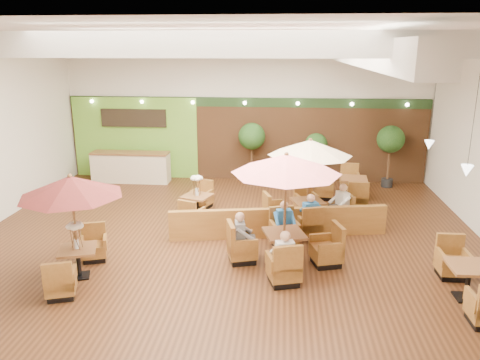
# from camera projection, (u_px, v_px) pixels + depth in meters

# --- Properties ---
(room) EXTENTS (14.04, 14.00, 5.52)m
(room) POSITION_uv_depth(u_px,v_px,m) (241.00, 101.00, 13.24)
(room) COLOR #381E0F
(room) RESTS_ON ground
(service_counter) EXTENTS (3.00, 0.75, 1.18)m
(service_counter) POSITION_uv_depth(u_px,v_px,m) (131.00, 167.00, 18.21)
(service_counter) COLOR beige
(service_counter) RESTS_ON ground
(booth_divider) EXTENTS (6.00, 1.26, 0.84)m
(booth_divider) POSITION_uv_depth(u_px,v_px,m) (279.00, 223.00, 12.94)
(booth_divider) COLOR brown
(booth_divider) RESTS_ON ground
(table_0) EXTENTS (2.27, 2.54, 2.47)m
(table_0) POSITION_uv_depth(u_px,v_px,m) (72.00, 200.00, 10.27)
(table_0) COLOR brown
(table_0) RESTS_ON ground
(table_1) EXTENTS (2.87, 2.87, 2.79)m
(table_1) POSITION_uv_depth(u_px,v_px,m) (286.00, 190.00, 10.95)
(table_1) COLOR brown
(table_1) RESTS_ON ground
(table_2) EXTENTS (2.71, 2.71, 2.62)m
(table_2) POSITION_uv_depth(u_px,v_px,m) (309.00, 166.00, 13.46)
(table_2) COLOR brown
(table_2) RESTS_ON ground
(table_3) EXTENTS (1.02, 2.53, 1.49)m
(table_3) POSITION_uv_depth(u_px,v_px,m) (197.00, 202.00, 14.44)
(table_3) COLOR brown
(table_3) RESTS_ON ground
(table_4) EXTENTS (0.88, 2.57, 0.96)m
(table_4) POSITION_uv_depth(u_px,v_px,m) (468.00, 283.00, 9.76)
(table_4) COLOR brown
(table_4) RESTS_ON ground
(table_5) EXTENTS (1.83, 2.69, 0.99)m
(table_5) POSITION_uv_depth(u_px,v_px,m) (344.00, 189.00, 16.14)
(table_5) COLOR brown
(table_5) RESTS_ON ground
(topiary_0) EXTENTS (1.01, 1.01, 2.35)m
(topiary_0) POSITION_uv_depth(u_px,v_px,m) (252.00, 139.00, 17.66)
(topiary_0) COLOR black
(topiary_0) RESTS_ON ground
(topiary_1) EXTENTS (0.86, 0.86, 2.00)m
(topiary_1) POSITION_uv_depth(u_px,v_px,m) (316.00, 147.00, 17.52)
(topiary_1) COLOR black
(topiary_1) RESTS_ON ground
(topiary_2) EXTENTS (1.00, 1.00, 2.33)m
(topiary_2) POSITION_uv_depth(u_px,v_px,m) (391.00, 142.00, 17.21)
(topiary_2) COLOR black
(topiary_2) RESTS_ON ground
(diner_0) EXTENTS (0.44, 0.39, 0.81)m
(diner_0) POSITION_uv_depth(u_px,v_px,m) (284.00, 252.00, 10.29)
(diner_0) COLOR white
(diner_0) RESTS_ON ground
(diner_1) EXTENTS (0.42, 0.37, 0.78)m
(diner_1) POSITION_uv_depth(u_px,v_px,m) (284.00, 219.00, 12.24)
(diner_1) COLOR #2A6FB8
(diner_1) RESTS_ON ground
(diner_2) EXTENTS (0.37, 0.43, 0.82)m
(diner_2) POSITION_uv_depth(u_px,v_px,m) (242.00, 232.00, 11.35)
(diner_2) COLOR slate
(diner_2) RESTS_ON ground
(diner_3) EXTENTS (0.45, 0.41, 0.81)m
(diner_3) POSITION_uv_depth(u_px,v_px,m) (310.00, 211.00, 12.82)
(diner_3) COLOR #2A6FB8
(diner_3) RESTS_ON ground
(diner_4) EXTENTS (0.45, 0.46, 0.83)m
(diner_4) POSITION_uv_depth(u_px,v_px,m) (341.00, 201.00, 13.65)
(diner_4) COLOR white
(diner_4) RESTS_ON ground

